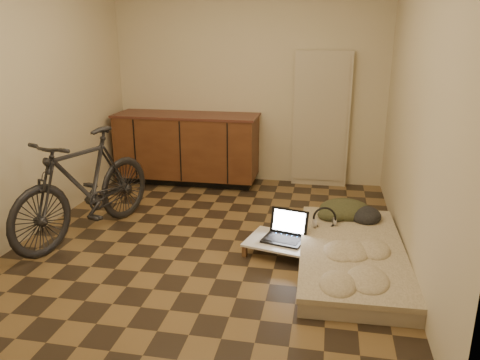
% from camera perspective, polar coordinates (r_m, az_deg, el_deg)
% --- Properties ---
extents(room_shell, '(3.50, 4.00, 2.60)m').
position_cam_1_polar(room_shell, '(4.19, -3.74, 9.28)').
color(room_shell, brown).
rests_on(room_shell, ground).
extents(cabinets, '(1.84, 0.62, 0.91)m').
position_cam_1_polar(cabinets, '(6.16, -6.41, 3.92)').
color(cabinets, black).
rests_on(cabinets, ground).
extents(appliance_panel, '(0.70, 0.10, 1.70)m').
position_cam_1_polar(appliance_panel, '(6.04, 9.88, 7.23)').
color(appliance_panel, beige).
rests_on(appliance_panel, ground).
extents(bicycle, '(1.04, 1.83, 1.13)m').
position_cam_1_polar(bicycle, '(4.66, -18.46, 0.00)').
color(bicycle, black).
rests_on(bicycle, ground).
extents(futon, '(0.93, 1.84, 0.16)m').
position_cam_1_polar(futon, '(4.17, 13.45, -8.83)').
color(futon, '#AA9C88').
rests_on(futon, ground).
extents(clothing_pile, '(0.56, 0.47, 0.22)m').
position_cam_1_polar(clothing_pile, '(4.77, 13.31, -3.00)').
color(clothing_pile, '#363921').
rests_on(clothing_pile, futon).
extents(headphones, '(0.28, 0.27, 0.16)m').
position_cam_1_polar(headphones, '(4.48, 10.28, -4.54)').
color(headphones, black).
rests_on(headphones, futon).
extents(lap_desk, '(0.81, 0.62, 0.12)m').
position_cam_1_polar(lap_desk, '(4.23, 5.85, -7.65)').
color(lap_desk, brown).
rests_on(lap_desk, ground).
extents(laptop, '(0.42, 0.39, 0.24)m').
position_cam_1_polar(laptop, '(4.26, 5.53, -6.49)').
color(laptop, black).
rests_on(laptop, lap_desk).
extents(mouse, '(0.10, 0.12, 0.04)m').
position_cam_1_polar(mouse, '(4.17, 8.74, -7.64)').
color(mouse, white).
rests_on(mouse, lap_desk).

